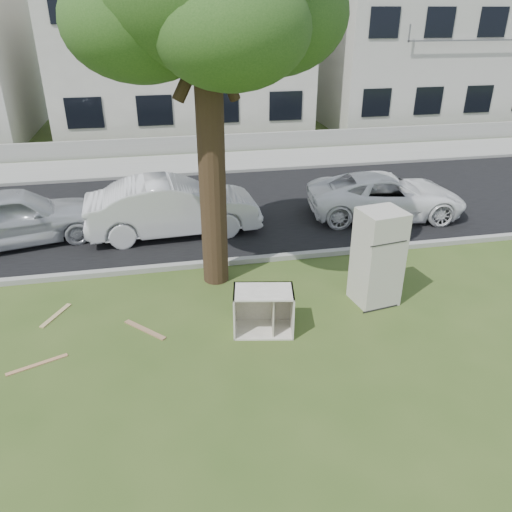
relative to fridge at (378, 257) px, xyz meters
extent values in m
plane|color=#364F1C|center=(-2.59, -0.30, -0.96)|extent=(120.00, 120.00, 0.00)
cube|color=black|center=(-2.59, 5.70, -0.96)|extent=(120.00, 7.00, 0.01)
cube|color=gray|center=(-2.59, 2.15, -0.96)|extent=(120.00, 0.18, 0.12)
cube|color=gray|center=(-2.59, 9.25, -0.96)|extent=(120.00, 0.18, 0.12)
cube|color=gray|center=(-2.59, 10.70, -0.96)|extent=(120.00, 2.80, 0.01)
cube|color=gray|center=(-2.59, 12.30, -0.61)|extent=(120.00, 0.15, 0.70)
cylinder|color=black|center=(-2.99, 1.50, 1.64)|extent=(0.54, 0.54, 5.20)
cube|color=beige|center=(-2.59, 17.20, 2.64)|extent=(11.00, 8.00, 7.20)
cube|color=beige|center=(9.41, 17.20, 2.34)|extent=(10.00, 8.00, 6.60)
cube|color=beige|center=(0.00, 0.00, 0.00)|extent=(0.90, 0.85, 1.93)
cube|color=beige|center=(-2.39, -0.59, -0.55)|extent=(1.17, 0.85, 0.83)
cube|color=#AE7C54|center=(-6.27, -0.84, -0.96)|extent=(0.94, 0.44, 0.02)
cube|color=#97714F|center=(-4.53, -0.18, -0.95)|extent=(0.76, 0.79, 0.02)
cube|color=tan|center=(-6.20, 0.65, -0.95)|extent=(0.49, 0.80, 0.02)
imported|color=silver|center=(-3.74, 4.23, -0.24)|extent=(4.49, 1.78, 1.45)
imported|color=white|center=(2.17, 4.27, -0.36)|extent=(4.57, 2.55, 1.21)
imported|color=#B9BCC1|center=(-7.62, 4.36, -0.26)|extent=(4.42, 2.56, 1.41)
camera|label=1|loc=(-4.02, -8.02, 4.31)|focal=35.00mm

